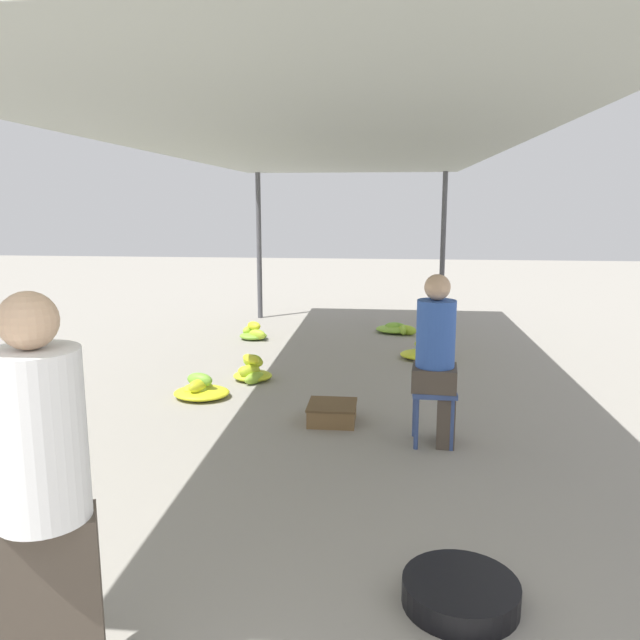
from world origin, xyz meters
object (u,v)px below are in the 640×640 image
(vendor_foreground, at_px, (44,496))
(banana_pile_left_1, at_px, (252,371))
(vendor_seated, at_px, (438,356))
(stool, at_px, (434,400))
(banana_pile_left_0, at_px, (200,390))
(crate_near, at_px, (332,413))
(banana_pile_left_2, at_px, (254,333))
(banana_pile_right_0, at_px, (424,352))
(banana_pile_right_1, at_px, (398,329))
(basin_black, at_px, (460,593))

(vendor_foreground, xyz_separation_m, banana_pile_left_1, (-0.18, 4.35, -0.71))
(vendor_seated, bearing_deg, stool, -175.11)
(banana_pile_left_0, relative_size, crate_near, 1.31)
(banana_pile_left_2, bearing_deg, banana_pile_right_0, -20.44)
(vendor_seated, height_order, banana_pile_right_1, vendor_seated)
(vendor_foreground, height_order, stool, vendor_foreground)
(banana_pile_left_0, xyz_separation_m, banana_pile_left_1, (0.38, 0.65, 0.03))
(banana_pile_left_1, distance_m, banana_pile_right_1, 3.12)
(stool, bearing_deg, basin_black, -90.27)
(vendor_seated, distance_m, banana_pile_right_1, 4.33)
(banana_pile_left_2, bearing_deg, vendor_foreground, -84.68)
(banana_pile_right_0, distance_m, crate_near, 2.56)
(stool, bearing_deg, banana_pile_right_1, 92.78)
(vendor_seated, xyz_separation_m, banana_pile_right_1, (-0.23, 4.27, -0.65))
(banana_pile_left_2, height_order, banana_pile_right_0, banana_pile_right_0)
(basin_black, xyz_separation_m, banana_pile_right_1, (-0.20, 6.32, -0.00))
(vendor_foreground, height_order, crate_near, vendor_foreground)
(banana_pile_right_0, bearing_deg, crate_near, -111.24)
(basin_black, relative_size, banana_pile_left_0, 1.01)
(vendor_foreground, distance_m, stool, 3.23)
(banana_pile_left_0, bearing_deg, banana_pile_right_1, 59.42)
(banana_pile_right_1, bearing_deg, banana_pile_right_0, -78.58)
(banana_pile_left_1, height_order, banana_pile_right_1, banana_pile_left_1)
(stool, xyz_separation_m, banana_pile_left_1, (-1.80, 1.59, -0.25))
(vendor_foreground, xyz_separation_m, stool, (1.62, 2.75, -0.46))
(vendor_foreground, height_order, basin_black, vendor_foreground)
(banana_pile_right_0, height_order, crate_near, banana_pile_right_0)
(vendor_foreground, height_order, banana_pile_left_2, vendor_foreground)
(banana_pile_left_1, bearing_deg, banana_pile_left_2, 101.51)
(banana_pile_right_1, relative_size, crate_near, 1.49)
(vendor_foreground, xyz_separation_m, banana_pile_right_1, (1.42, 7.03, -0.76))
(stool, height_order, banana_pile_left_2, stool)
(vendor_seated, distance_m, banana_pile_left_1, 2.49)
(stool, relative_size, basin_black, 0.81)
(banana_pile_right_1, bearing_deg, crate_near, -99.18)
(stool, distance_m, basin_black, 2.06)
(vendor_foreground, distance_m, banana_pile_left_1, 4.41)
(stool, bearing_deg, banana_pile_left_0, 156.65)
(vendor_seated, relative_size, banana_pile_right_0, 2.44)
(vendor_foreground, bearing_deg, banana_pile_right_0, 72.76)
(banana_pile_left_1, xyz_separation_m, banana_pile_right_1, (1.59, 2.68, -0.05))
(banana_pile_left_2, bearing_deg, banana_pile_left_0, -89.10)
(crate_near, bearing_deg, vendor_seated, -24.82)
(banana_pile_right_0, relative_size, crate_near, 1.32)
(banana_pile_right_0, distance_m, banana_pile_right_1, 1.52)
(banana_pile_left_2, xyz_separation_m, banana_pile_right_1, (2.01, 0.63, -0.02))
(banana_pile_right_1, distance_m, crate_near, 3.93)
(vendor_seated, bearing_deg, vendor_foreground, -120.84)
(vendor_seated, bearing_deg, banana_pile_right_1, 93.05)
(banana_pile_left_0, relative_size, banana_pile_left_1, 1.19)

